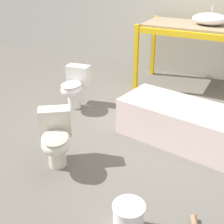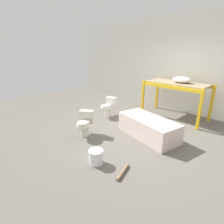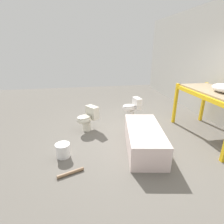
{
  "view_description": "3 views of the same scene",
  "coord_description": "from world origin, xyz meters",
  "px_view_note": "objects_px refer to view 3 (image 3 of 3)",
  "views": [
    {
      "loc": [
        1.13,
        -3.54,
        2.11
      ],
      "look_at": [
        -0.27,
        -0.75,
        0.54
      ],
      "focal_mm": 50.0,
      "sensor_mm": 36.0,
      "label": 1
    },
    {
      "loc": [
        2.65,
        -3.47,
        2.01
      ],
      "look_at": [
        -0.28,
        -0.71,
        0.61
      ],
      "focal_mm": 28.0,
      "sensor_mm": 36.0,
      "label": 2
    },
    {
      "loc": [
        3.43,
        -1.32,
        2.02
      ],
      "look_at": [
        -0.28,
        -0.67,
        0.62
      ],
      "focal_mm": 28.0,
      "sensor_mm": 36.0,
      "label": 3
    }
  ],
  "objects_px": {
    "toilet_far": "(88,118)",
    "bucket_white": "(63,150)",
    "toilet_near": "(132,107)",
    "bathtub_main": "(144,137)"
  },
  "relations": [
    {
      "from": "toilet_far",
      "to": "bucket_white",
      "type": "distance_m",
      "value": 1.24
    },
    {
      "from": "toilet_near",
      "to": "bucket_white",
      "type": "bearing_deg",
      "value": -54.63
    },
    {
      "from": "toilet_far",
      "to": "bucket_white",
      "type": "bearing_deg",
      "value": -60.57
    },
    {
      "from": "bathtub_main",
      "to": "toilet_far",
      "type": "relative_size",
      "value": 2.57
    },
    {
      "from": "bathtub_main",
      "to": "toilet_near",
      "type": "xyz_separation_m",
      "value": [
        -1.73,
        0.24,
        0.06
      ]
    },
    {
      "from": "bathtub_main",
      "to": "toilet_far",
      "type": "xyz_separation_m",
      "value": [
        -1.1,
        -1.11,
        0.06
      ]
    },
    {
      "from": "toilet_far",
      "to": "bucket_white",
      "type": "xyz_separation_m",
      "value": [
        1.11,
        -0.53,
        -0.19
      ]
    },
    {
      "from": "bathtub_main",
      "to": "toilet_near",
      "type": "height_order",
      "value": "toilet_near"
    },
    {
      "from": "toilet_near",
      "to": "bucket_white",
      "type": "relative_size",
      "value": 2.18
    },
    {
      "from": "toilet_near",
      "to": "bathtub_main",
      "type": "bearing_deg",
      "value": -15.17
    }
  ]
}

